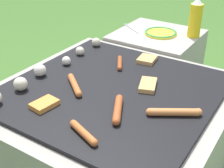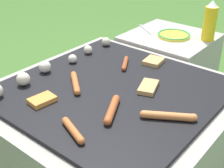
% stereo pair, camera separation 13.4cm
% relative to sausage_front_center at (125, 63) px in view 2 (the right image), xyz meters
% --- Properties ---
extents(ground_plane, '(14.00, 14.00, 0.00)m').
position_rel_sausage_front_center_xyz_m(ground_plane, '(-0.22, -0.09, -0.40)').
color(ground_plane, '#3D6628').
extents(grill, '(0.97, 0.97, 0.39)m').
position_rel_sausage_front_center_xyz_m(grill, '(-0.22, -0.09, -0.21)').
color(grill, '#9E998E').
rests_on(grill, ground_plane).
extents(side_ledge, '(0.49, 0.50, 0.39)m').
position_rel_sausage_front_center_xyz_m(side_ledge, '(0.52, 0.04, -0.21)').
color(side_ledge, '#9E998E').
rests_on(side_ledge, ground_plane).
extents(sausage_front_right, '(0.12, 0.18, 0.03)m').
position_rel_sausage_front_center_xyz_m(sausage_front_right, '(-0.27, -0.40, 0.00)').
color(sausage_front_right, '#C6753D').
rests_on(sausage_front_right, grill).
extents(sausage_back_right, '(0.07, 0.15, 0.03)m').
position_rel_sausage_front_center_xyz_m(sausage_back_right, '(-0.55, -0.19, 0.00)').
color(sausage_back_right, '#B7602D').
rests_on(sausage_back_right, grill).
extents(sausage_back_left, '(0.13, 0.16, 0.03)m').
position_rel_sausage_front_center_xyz_m(sausage_back_left, '(-0.30, 0.04, 0.00)').
color(sausage_back_left, '#B7602D').
rests_on(sausage_back_left, grill).
extents(sausage_front_center, '(0.13, 0.09, 0.02)m').
position_rel_sausage_front_center_xyz_m(sausage_front_center, '(0.00, 0.00, 0.00)').
color(sausage_front_center, '#93421E').
rests_on(sausage_front_center, grill).
extents(sausage_front_left, '(0.17, 0.10, 0.03)m').
position_rel_sausage_front_center_xyz_m(sausage_front_left, '(-0.36, -0.21, 0.00)').
color(sausage_front_left, '#A34C23').
rests_on(sausage_front_left, grill).
extents(bread_slice_left, '(0.11, 0.08, 0.02)m').
position_rel_sausage_front_center_xyz_m(bread_slice_left, '(-0.48, 0.05, -0.00)').
color(bread_slice_left, '#D18438').
rests_on(bread_slice_left, grill).
extents(bread_slice_center, '(0.14, 0.10, 0.02)m').
position_rel_sausage_front_center_xyz_m(bread_slice_center, '(-0.12, -0.22, -0.00)').
color(bread_slice_center, tan).
rests_on(bread_slice_center, grill).
extents(bread_slice_right, '(0.11, 0.10, 0.02)m').
position_rel_sausage_front_center_xyz_m(bread_slice_right, '(0.11, -0.09, -0.00)').
color(bread_slice_right, tan).
rests_on(bread_slice_right, grill).
extents(mushroom_row, '(0.77, 0.08, 0.06)m').
position_rel_sausage_front_center_xyz_m(mushroom_row, '(-0.29, 0.23, 0.02)').
color(mushroom_row, beige).
rests_on(mushroom_row, grill).
extents(plate_colorful, '(0.20, 0.20, 0.02)m').
position_rel_sausage_front_center_xyz_m(plate_colorful, '(0.52, 0.02, -0.00)').
color(plate_colorful, yellow).
rests_on(plate_colorful, side_ledge).
extents(condiment_bottle, '(0.08, 0.08, 0.24)m').
position_rel_sausage_front_center_xyz_m(condiment_bottle, '(0.59, -0.17, 0.10)').
color(condiment_bottle, gold).
rests_on(condiment_bottle, side_ledge).
extents(fork_utensil, '(0.12, 0.16, 0.01)m').
position_rel_sausage_front_center_xyz_m(fork_utensil, '(0.52, 0.23, -0.01)').
color(fork_utensil, silver).
rests_on(fork_utensil, side_ledge).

